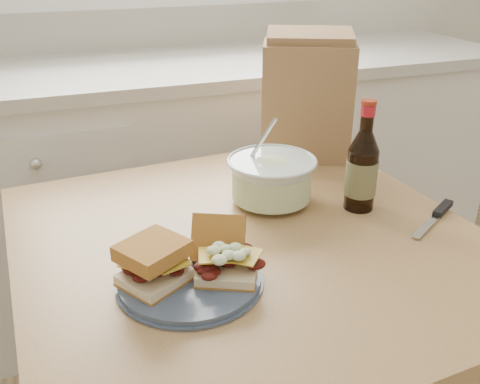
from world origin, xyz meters
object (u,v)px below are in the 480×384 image
object	(u,v)px
dining_table	(251,283)
beer_bottle	(362,169)
paper_bag	(307,101)
plate	(190,279)
coleslaw_bowl	(271,181)

from	to	relation	value
dining_table	beer_bottle	bearing A→B (deg)	4.75
beer_bottle	paper_bag	size ratio (longest dim) A/B	0.81
dining_table	beer_bottle	xyz separation A→B (m)	(0.28, 0.04, 0.21)
plate	beer_bottle	size ratio (longest dim) A/B	1.01
dining_table	paper_bag	distance (m)	0.56
coleslaw_bowl	paper_bag	bearing A→B (deg)	49.70
dining_table	coleslaw_bowl	size ratio (longest dim) A/B	4.79
dining_table	paper_bag	size ratio (longest dim) A/B	3.15
dining_table	plate	world-z (taller)	plate
dining_table	coleslaw_bowl	world-z (taller)	coleslaw_bowl
beer_bottle	paper_bag	bearing A→B (deg)	65.97
plate	beer_bottle	xyz separation A→B (m)	(0.44, 0.15, 0.09)
beer_bottle	paper_bag	xyz separation A→B (m)	(0.03, 0.34, 0.06)
plate	beer_bottle	bearing A→B (deg)	19.24
beer_bottle	dining_table	bearing A→B (deg)	169.69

